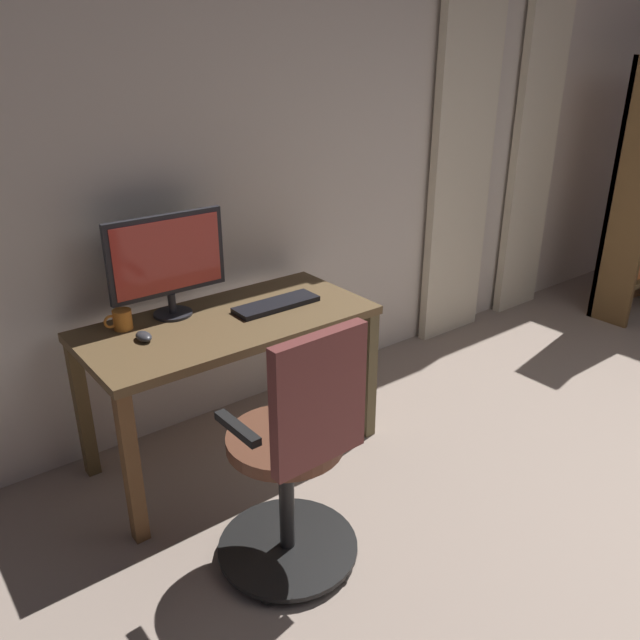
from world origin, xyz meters
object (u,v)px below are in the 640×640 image
(office_chair, at_px, (296,460))
(mug_coffee, at_px, (122,320))
(computer_mouse, at_px, (144,336))
(computer_monitor, at_px, (167,259))
(desk, at_px, (230,339))
(computer_keyboard, at_px, (276,304))

(office_chair, bearing_deg, mug_coffee, 101.68)
(computer_mouse, bearing_deg, computer_monitor, -140.53)
(desk, bearing_deg, office_chair, 76.06)
(computer_monitor, distance_m, computer_keyboard, 0.55)
(computer_mouse, bearing_deg, desk, 177.03)
(desk, height_order, office_chair, office_chair)
(computer_keyboard, height_order, computer_mouse, computer_mouse)
(mug_coffee, bearing_deg, office_chair, 103.02)
(desk, relative_size, computer_mouse, 13.39)
(computer_keyboard, height_order, mug_coffee, mug_coffee)
(computer_mouse, relative_size, mug_coffee, 0.79)
(computer_monitor, bearing_deg, computer_mouse, 39.47)
(computer_keyboard, bearing_deg, computer_mouse, -2.88)
(desk, relative_size, office_chair, 1.28)
(office_chair, relative_size, computer_mouse, 10.48)
(office_chair, height_order, computer_monitor, computer_monitor)
(computer_keyboard, distance_m, computer_mouse, 0.66)
(office_chair, bearing_deg, computer_mouse, 102.56)
(mug_coffee, bearing_deg, computer_keyboard, 163.59)
(computer_mouse, distance_m, mug_coffee, 0.17)
(desk, relative_size, mug_coffee, 10.59)
(desk, distance_m, office_chair, 0.83)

